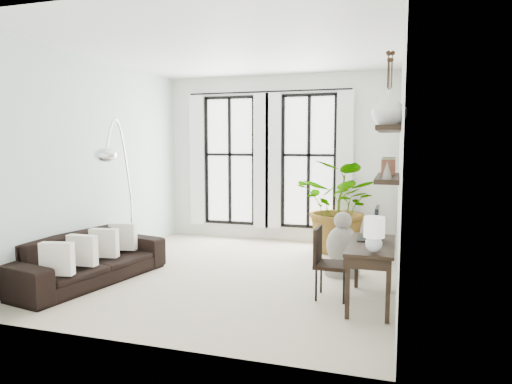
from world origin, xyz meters
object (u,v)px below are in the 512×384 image
at_px(sofa, 88,258).
at_px(plant, 341,206).
at_px(desk, 371,248).
at_px(buddha, 342,248).
at_px(desk_chair, 326,258).
at_px(arc_lamp, 118,153).

bearing_deg(sofa, plant, -37.27).
relative_size(plant, desk, 1.31).
distance_m(sofa, buddha, 3.57).
relative_size(sofa, desk_chair, 2.57).
bearing_deg(desk, plant, 103.96).
xyz_separation_m(sofa, desk_chair, (3.21, 0.31, 0.17)).
distance_m(desk_chair, arc_lamp, 3.37).
bearing_deg(desk, desk_chair, 166.53).
bearing_deg(plant, desk_chair, -87.44).
bearing_deg(plant, buddha, -82.39).
bearing_deg(arc_lamp, plant, 35.53).
relative_size(desk, arc_lamp, 0.55).
height_order(plant, arc_lamp, arc_lamp).
height_order(plant, buddha, plant).
bearing_deg(desk, arc_lamp, 172.80).
bearing_deg(buddha, sofa, -157.32).
bearing_deg(buddha, desk, -68.93).
height_order(sofa, desk_chair, desk_chair).
xyz_separation_m(desk, desk_chair, (-0.54, 0.13, -0.19)).
height_order(sofa, plant, plant).
distance_m(sofa, plant, 4.20).
bearing_deg(arc_lamp, buddha, 12.89).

